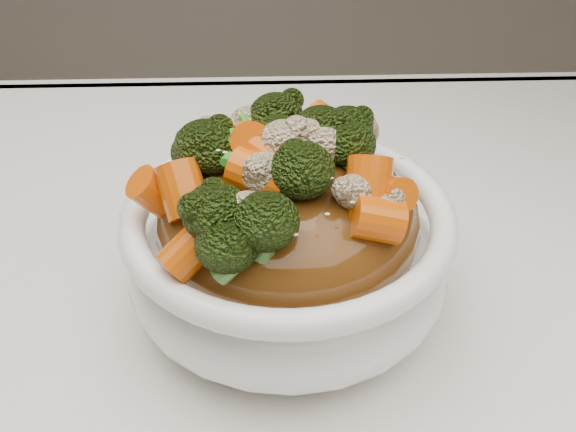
{
  "coord_description": "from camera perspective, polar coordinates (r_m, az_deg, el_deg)",
  "views": [
    {
      "loc": [
        -0.02,
        -0.26,
        1.05
      ],
      "look_at": [
        -0.0,
        0.06,
        0.82
      ],
      "focal_mm": 42.0,
      "sensor_mm": 36.0,
      "label": 1
    }
  ],
  "objects": [
    {
      "name": "sesame_seeds",
      "position": [
        0.37,
        -0.0,
        6.93
      ],
      "size": [
        0.16,
        0.16,
        0.01
      ],
      "primitive_type": null,
      "rotation": [
        0.0,
        0.0,
        -0.13
      ],
      "color": "beige",
      "rests_on": "sauce_base"
    },
    {
      "name": "carrots",
      "position": [
        0.37,
        -0.0,
        6.8
      ],
      "size": [
        0.18,
        0.18,
        0.05
      ],
      "primitive_type": null,
      "rotation": [
        0.0,
        0.0,
        -0.13
      ],
      "color": "#D05306",
      "rests_on": "sauce_base"
    },
    {
      "name": "cauliflower",
      "position": [
        0.37,
        -0.0,
        6.43
      ],
      "size": [
        0.18,
        0.18,
        0.03
      ],
      "primitive_type": null,
      "rotation": [
        0.0,
        0.0,
        -0.13
      ],
      "color": "#CAB28A",
      "rests_on": "sauce_base"
    },
    {
      "name": "bowl",
      "position": [
        0.42,
        -0.0,
        -3.3
      ],
      "size": [
        0.22,
        0.22,
        0.08
      ],
      "primitive_type": null,
      "rotation": [
        0.0,
        0.0,
        -0.13
      ],
      "color": "white",
      "rests_on": "tablecloth"
    },
    {
      "name": "sauce_base",
      "position": [
        0.4,
        -0.0,
        -0.32
      ],
      "size": [
        0.18,
        0.18,
        0.09
      ],
      "primitive_type": "ellipsoid",
      "rotation": [
        0.0,
        0.0,
        -0.13
      ],
      "color": "#542E0E",
      "rests_on": "bowl"
    },
    {
      "name": "scallions",
      "position": [
        0.37,
        -0.0,
        6.93
      ],
      "size": [
        0.13,
        0.13,
        0.02
      ],
      "primitive_type": null,
      "rotation": [
        0.0,
        0.0,
        -0.13
      ],
      "color": "#27881F",
      "rests_on": "sauce_base"
    },
    {
      "name": "tablecloth",
      "position": [
        0.42,
        0.87,
        -14.73
      ],
      "size": [
        1.2,
        0.8,
        0.04
      ],
      "primitive_type": "cube",
      "color": "white",
      "rests_on": "dining_table"
    },
    {
      "name": "broccoli",
      "position": [
        0.37,
        -0.0,
        6.68
      ],
      "size": [
        0.18,
        0.18,
        0.04
      ],
      "primitive_type": null,
      "rotation": [
        0.0,
        0.0,
        -0.13
      ],
      "color": "black",
      "rests_on": "sauce_base"
    }
  ]
}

